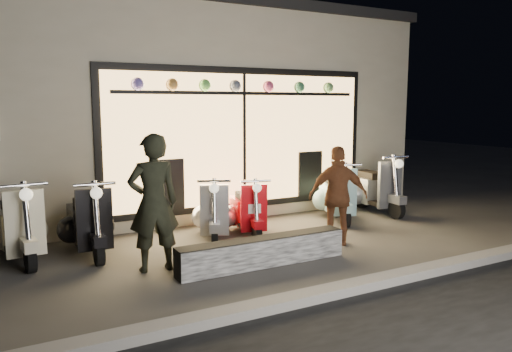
{
  "coord_description": "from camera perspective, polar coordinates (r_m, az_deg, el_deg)",
  "views": [
    {
      "loc": [
        -3.5,
        -6.4,
        2.2
      ],
      "look_at": [
        0.33,
        0.6,
        1.05
      ],
      "focal_mm": 35.0,
      "sensor_mm": 36.0,
      "label": 1
    }
  ],
  "objects": [
    {
      "name": "woman",
      "position": [
        7.89,
        9.37,
        -2.27
      ],
      "size": [
        0.99,
        0.77,
        1.56
      ],
      "primitive_type": "imported",
      "rotation": [
        0.0,
        0.0,
        2.65
      ],
      "color": "brown",
      "rests_on": "ground"
    },
    {
      "name": "scooter_grey",
      "position": [
        10.63,
        12.97,
        -1.39
      ],
      "size": [
        0.61,
        1.63,
        1.16
      ],
      "rotation": [
        0.0,
        0.0,
        -0.09
      ],
      "color": "black",
      "rests_on": "ground"
    },
    {
      "name": "ground",
      "position": [
        7.61,
        -0.01,
        -8.59
      ],
      "size": [
        40.0,
        40.0,
        0.0
      ],
      "primitive_type": "plane",
      "color": "#383533",
      "rests_on": "ground"
    },
    {
      "name": "man",
      "position": [
        6.69,
        -11.63,
        -3.03
      ],
      "size": [
        0.7,
        0.48,
        1.83
      ],
      "primitive_type": "imported",
      "rotation": [
        0.0,
        0.0,
        3.07
      ],
      "color": "black",
      "rests_on": "ground"
    },
    {
      "name": "scooter_black",
      "position": [
        7.94,
        -18.69,
        -5.04
      ],
      "size": [
        0.49,
        1.52,
        1.1
      ],
      "rotation": [
        0.0,
        0.0,
        -0.01
      ],
      "color": "black",
      "rests_on": "ground"
    },
    {
      "name": "scooter_red",
      "position": [
        8.6,
        -1.1,
        -3.94
      ],
      "size": [
        0.65,
        1.36,
        0.97
      ],
      "rotation": [
        0.0,
        0.0,
        -0.24
      ],
      "color": "black",
      "rests_on": "ground"
    },
    {
      "name": "scooter_blue",
      "position": [
        9.85,
        9.12,
        -2.19
      ],
      "size": [
        0.91,
        1.5,
        1.1
      ],
      "rotation": [
        0.0,
        0.0,
        -0.43
      ],
      "color": "black",
      "rests_on": "ground"
    },
    {
      "name": "graffiti_barrier",
      "position": [
        6.9,
        0.78,
        -8.65
      ],
      "size": [
        2.47,
        0.28,
        0.4
      ],
      "primitive_type": "cube",
      "color": "black",
      "rests_on": "ground"
    },
    {
      "name": "shop_building",
      "position": [
        11.91,
        -11.68,
        7.57
      ],
      "size": [
        10.2,
        6.23,
        4.2
      ],
      "color": "beige",
      "rests_on": "ground"
    },
    {
      "name": "scooter_cream",
      "position": [
        7.99,
        -25.58,
        -5.24
      ],
      "size": [
        0.61,
        1.59,
        1.13
      ],
      "rotation": [
        0.0,
        0.0,
        0.1
      ],
      "color": "black",
      "rests_on": "ground"
    },
    {
      "name": "scooter_silver",
      "position": [
        8.42,
        -4.78,
        -4.13
      ],
      "size": [
        0.83,
        1.38,
        1.01
      ],
      "rotation": [
        0.0,
        0.0,
        -0.42
      ],
      "color": "black",
      "rests_on": "ground"
    },
    {
      "name": "kerb",
      "position": [
        6.01,
        9.41,
        -12.77
      ],
      "size": [
        40.0,
        0.25,
        0.12
      ],
      "primitive_type": "cube",
      "color": "slate",
      "rests_on": "ground"
    }
  ]
}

